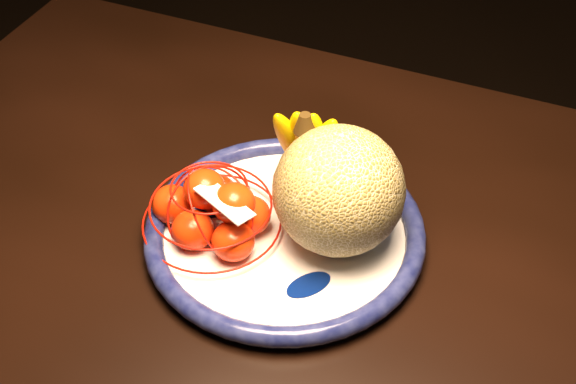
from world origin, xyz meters
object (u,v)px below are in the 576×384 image
at_px(fruit_bowl, 285,233).
at_px(mandarin_bag, 214,211).
at_px(cantaloupe, 339,191).
at_px(banana_bunch, 308,142).

xyz_separation_m(fruit_bowl, mandarin_bag, (-0.08, -0.03, 0.03)).
height_order(cantaloupe, banana_bunch, banana_bunch).
bearing_deg(cantaloupe, banana_bunch, 134.35).
height_order(banana_bunch, mandarin_bag, banana_bunch).
height_order(cantaloupe, mandarin_bag, cantaloupe).
height_order(fruit_bowl, cantaloupe, cantaloupe).
bearing_deg(fruit_bowl, mandarin_bag, -161.31).
bearing_deg(mandarin_bag, cantaloupe, 17.65).
height_order(fruit_bowl, banana_bunch, banana_bunch).
bearing_deg(fruit_bowl, banana_bunch, 92.31).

